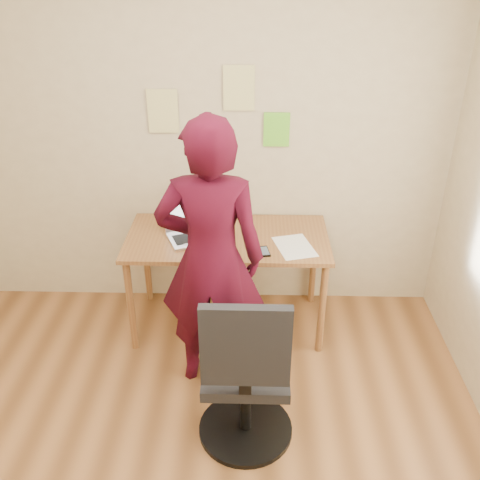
{
  "coord_description": "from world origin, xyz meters",
  "views": [
    {
      "loc": [
        0.35,
        -1.87,
        2.5
      ],
      "look_at": [
        0.28,
        0.95,
        0.95
      ],
      "focal_mm": 40.0,
      "sensor_mm": 36.0,
      "label": 1
    }
  ],
  "objects_px": {
    "person": "(211,260)",
    "desk": "(228,247)",
    "phone": "(264,251)",
    "laptop": "(194,228)",
    "office_chair": "(246,382)"
  },
  "relations": [
    {
      "from": "desk",
      "to": "phone",
      "type": "height_order",
      "value": "phone"
    },
    {
      "from": "laptop",
      "to": "phone",
      "type": "distance_m",
      "value": 0.54
    },
    {
      "from": "person",
      "to": "desk",
      "type": "bearing_deg",
      "value": -95.99
    },
    {
      "from": "phone",
      "to": "desk",
      "type": "bearing_deg",
      "value": 129.67
    },
    {
      "from": "laptop",
      "to": "office_chair",
      "type": "height_order",
      "value": "office_chair"
    },
    {
      "from": "laptop",
      "to": "phone",
      "type": "xyz_separation_m",
      "value": [
        0.49,
        -0.23,
        -0.05
      ]
    },
    {
      "from": "desk",
      "to": "laptop",
      "type": "relative_size",
      "value": 3.04
    },
    {
      "from": "laptop",
      "to": "office_chair",
      "type": "bearing_deg",
      "value": -93.56
    },
    {
      "from": "desk",
      "to": "phone",
      "type": "bearing_deg",
      "value": -40.03
    },
    {
      "from": "desk",
      "to": "person",
      "type": "xyz_separation_m",
      "value": [
        -0.07,
        -0.55,
        0.23
      ]
    },
    {
      "from": "desk",
      "to": "person",
      "type": "relative_size",
      "value": 0.79
    },
    {
      "from": "person",
      "to": "phone",
      "type": "bearing_deg",
      "value": -131.91
    },
    {
      "from": "office_chair",
      "to": "person",
      "type": "distance_m",
      "value": 0.73
    },
    {
      "from": "laptop",
      "to": "office_chair",
      "type": "xyz_separation_m",
      "value": [
        0.38,
        -1.12,
        -0.34
      ]
    },
    {
      "from": "desk",
      "to": "person",
      "type": "distance_m",
      "value": 0.6
    }
  ]
}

